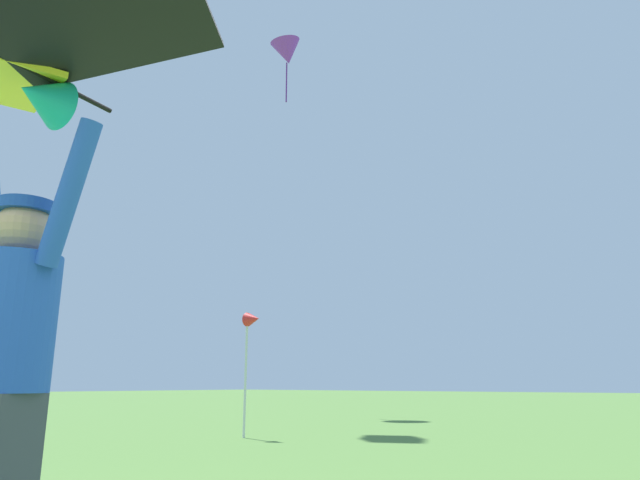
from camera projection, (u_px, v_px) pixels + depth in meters
kite_flyer_person at (7, 363)px, 2.30m from camera, size 0.81×0.39×1.92m
held_stunt_kite at (28, 58)px, 2.55m from camera, size 2.01×1.20×0.42m
distant_kite_purple_high_left at (287, 53)px, 20.45m from camera, size 1.20×1.36×2.51m
marker_flag at (252, 328)px, 9.64m from camera, size 0.30×0.24×2.03m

